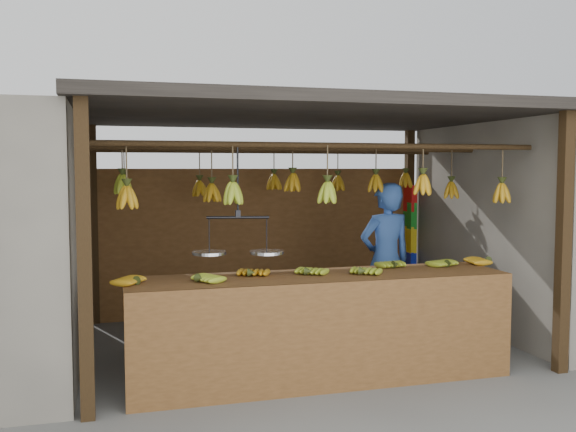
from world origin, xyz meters
name	(u,v)px	position (x,y,z in m)	size (l,w,h in m)	color
ground	(296,344)	(0.00, 0.00, 0.00)	(80.00, 80.00, 0.00)	#5B5B57
stall	(287,152)	(0.00, 0.33, 1.97)	(4.30, 3.30, 2.40)	black
counter	(325,301)	(-0.11, -1.22, 0.70)	(3.51, 0.74, 0.96)	brown
hanging_bananas	(297,187)	(0.01, 0.00, 1.61)	(3.60, 2.20, 0.37)	#B78013
balance_scale	(238,247)	(-0.80, -1.00, 1.15)	(0.75, 0.38, 0.91)	black
vendor	(386,260)	(1.00, 0.02, 0.83)	(0.60, 0.40, 1.65)	#3359A5
bag_bundles	(410,229)	(1.94, 1.35, 1.01)	(0.08, 0.26, 1.20)	red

